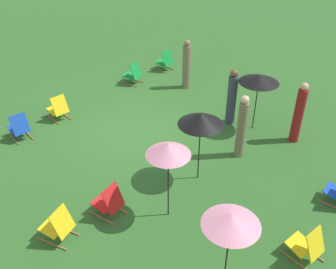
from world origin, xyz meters
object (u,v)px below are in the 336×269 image
at_px(umbrella_1, 259,79).
at_px(person_2, 299,114).
at_px(person_0, 232,98).
at_px(person_1, 242,128).
at_px(deckchair_2, 58,109).
at_px(deckchair_9, 307,246).
at_px(umbrella_0, 201,119).
at_px(deckchair_1, 19,127).
at_px(umbrella_2, 231,221).
at_px(person_3, 186,65).
at_px(deckchair_3, 133,74).
at_px(deckchair_7, 58,226).
at_px(deckchair_5, 109,202).
at_px(umbrella_3, 168,149).
at_px(deckchair_0, 165,61).

relative_size(umbrella_1, person_2, 0.95).
bearing_deg(person_2, person_0, -115.41).
height_order(person_0, person_1, person_1).
relative_size(deckchair_2, person_0, 0.46).
distance_m(person_0, person_1, 1.76).
bearing_deg(deckchair_9, umbrella_0, -91.93).
bearing_deg(umbrella_1, deckchair_1, -44.14).
xyz_separation_m(umbrella_2, person_1, (-3.82, -2.08, -0.90)).
xyz_separation_m(deckchair_2, umbrella_0, (-0.58, 5.18, 1.41)).
height_order(deckchair_1, person_1, person_1).
bearing_deg(person_3, deckchair_3, 39.17).
relative_size(person_0, person_2, 0.97).
distance_m(deckchair_1, person_3, 6.14).
relative_size(person_1, person_3, 1.03).
distance_m(deckchair_3, deckchair_7, 7.71).
xyz_separation_m(deckchair_5, umbrella_0, (-2.37, 0.72, 1.41)).
bearing_deg(umbrella_2, umbrella_3, -110.84).
distance_m(deckchair_0, umbrella_0, 7.08).
relative_size(umbrella_0, umbrella_2, 1.01).
height_order(umbrella_0, umbrella_2, umbrella_0).
bearing_deg(umbrella_2, deckchair_9, 153.24).
relative_size(deckchair_1, deckchair_2, 1.00).
relative_size(umbrella_0, umbrella_1, 1.08).
bearing_deg(deckchair_2, deckchair_5, 72.85).
xyz_separation_m(umbrella_1, person_2, (-0.19, 1.27, -0.76)).
distance_m(deckchair_0, person_0, 4.65).
height_order(deckchair_3, umbrella_0, umbrella_0).
relative_size(deckchair_1, deckchair_7, 0.96).
xyz_separation_m(umbrella_0, person_0, (-2.86, -0.92, -0.90)).
distance_m(deckchair_0, deckchair_5, 8.27).
relative_size(deckchair_2, umbrella_0, 0.43).
distance_m(umbrella_0, umbrella_3, 1.53).
height_order(deckchair_9, person_3, person_3).
relative_size(deckchair_2, deckchair_3, 1.00).
relative_size(deckchair_1, umbrella_2, 0.43).
xyz_separation_m(deckchair_7, person_3, (-7.46, -2.56, 0.50)).
xyz_separation_m(deckchair_0, deckchair_3, (1.74, -0.08, 0.00)).
distance_m(deckchair_2, person_0, 5.50).
bearing_deg(umbrella_0, person_0, -162.17).
bearing_deg(umbrella_1, deckchair_3, -87.76).
bearing_deg(deckchair_5, umbrella_2, 84.19).
distance_m(deckchair_0, deckchair_9, 9.86).
distance_m(deckchair_2, umbrella_0, 5.40).
relative_size(person_0, person_3, 1.00).
xyz_separation_m(umbrella_3, person_2, (-4.74, 0.79, -0.94)).
relative_size(deckchair_7, umbrella_3, 0.44).
bearing_deg(deckchair_9, person_1, -117.43).
bearing_deg(deckchair_9, person_3, -114.98).
bearing_deg(person_1, umbrella_2, -50.50).
bearing_deg(deckchair_9, umbrella_2, -17.93).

